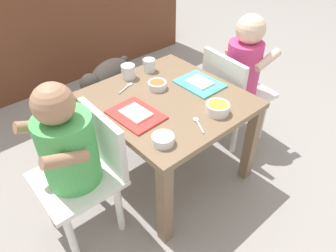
{
  "coord_description": "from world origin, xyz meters",
  "views": [
    {
      "loc": [
        -0.72,
        -0.81,
        1.12
      ],
      "look_at": [
        0.0,
        0.0,
        0.27
      ],
      "focal_mm": 33.59,
      "sensor_mm": 36.0,
      "label": 1
    }
  ],
  "objects_px": {
    "food_tray_left": "(136,114)",
    "spoon_by_left_tray": "(127,87)",
    "dining_table": "(168,111)",
    "spoon_by_right_tray": "(198,123)",
    "water_cup_right": "(149,66)",
    "seated_child_right": "(242,68)",
    "veggie_bowl_near": "(217,108)",
    "dog": "(109,78)",
    "veggie_bowl_far": "(157,85)",
    "food_tray_right": "(200,83)",
    "water_cup_left": "(128,72)",
    "cereal_bowl_right_side": "(163,139)",
    "seated_child_left": "(71,149)"
  },
  "relations": [
    {
      "from": "dog",
      "to": "water_cup_right",
      "type": "relative_size",
      "value": 7.34
    },
    {
      "from": "dining_table",
      "to": "water_cup_right",
      "type": "bearing_deg",
      "value": 69.12
    },
    {
      "from": "dog",
      "to": "veggie_bowl_far",
      "type": "bearing_deg",
      "value": -98.95
    },
    {
      "from": "dining_table",
      "to": "veggie_bowl_far",
      "type": "xyz_separation_m",
      "value": [
        0.01,
        0.09,
        0.09
      ]
    },
    {
      "from": "food_tray_left",
      "to": "water_cup_right",
      "type": "distance_m",
      "value": 0.36
    },
    {
      "from": "water_cup_left",
      "to": "veggie_bowl_far",
      "type": "height_order",
      "value": "water_cup_left"
    },
    {
      "from": "dog",
      "to": "food_tray_left",
      "type": "distance_m",
      "value": 0.74
    },
    {
      "from": "food_tray_right",
      "to": "veggie_bowl_far",
      "type": "xyz_separation_m",
      "value": [
        -0.16,
        0.1,
        0.01
      ]
    },
    {
      "from": "water_cup_left",
      "to": "cereal_bowl_right_side",
      "type": "xyz_separation_m",
      "value": [
        -0.18,
        -0.44,
        -0.01
      ]
    },
    {
      "from": "seated_child_left",
      "to": "water_cup_right",
      "type": "relative_size",
      "value": 11.66
    },
    {
      "from": "dog",
      "to": "spoon_by_left_tray",
      "type": "bearing_deg",
      "value": -111.23
    },
    {
      "from": "food_tray_left",
      "to": "veggie_bowl_far",
      "type": "distance_m",
      "value": 0.21
    },
    {
      "from": "food_tray_right",
      "to": "spoon_by_right_tray",
      "type": "xyz_separation_m",
      "value": [
        -0.21,
        -0.19,
        -0.0
      ]
    },
    {
      "from": "food_tray_right",
      "to": "spoon_by_left_tray",
      "type": "xyz_separation_m",
      "value": [
        -0.25,
        0.19,
        -0.0
      ]
    },
    {
      "from": "spoon_by_right_tray",
      "to": "food_tray_left",
      "type": "bearing_deg",
      "value": 126.04
    },
    {
      "from": "seated_child_left",
      "to": "food_tray_left",
      "type": "height_order",
      "value": "seated_child_left"
    },
    {
      "from": "veggie_bowl_far",
      "to": "spoon_by_left_tray",
      "type": "height_order",
      "value": "veggie_bowl_far"
    },
    {
      "from": "dog",
      "to": "water_cup_left",
      "type": "relative_size",
      "value": 6.78
    },
    {
      "from": "spoon_by_left_tray",
      "to": "seated_child_left",
      "type": "bearing_deg",
      "value": -152.32
    },
    {
      "from": "food_tray_left",
      "to": "cereal_bowl_right_side",
      "type": "height_order",
      "value": "cereal_bowl_right_side"
    },
    {
      "from": "dining_table",
      "to": "spoon_by_right_tray",
      "type": "distance_m",
      "value": 0.22
    },
    {
      "from": "dog",
      "to": "cereal_bowl_right_side",
      "type": "height_order",
      "value": "cereal_bowl_right_side"
    },
    {
      "from": "food_tray_right",
      "to": "cereal_bowl_right_side",
      "type": "bearing_deg",
      "value": -153.33
    },
    {
      "from": "food_tray_right",
      "to": "cereal_bowl_right_side",
      "type": "distance_m",
      "value": 0.42
    },
    {
      "from": "dining_table",
      "to": "veggie_bowl_far",
      "type": "bearing_deg",
      "value": 80.35
    },
    {
      "from": "seated_child_left",
      "to": "food_tray_right",
      "type": "bearing_deg",
      "value": 0.24
    },
    {
      "from": "seated_child_left",
      "to": "dog",
      "type": "distance_m",
      "value": 0.88
    },
    {
      "from": "dining_table",
      "to": "water_cup_right",
      "type": "distance_m",
      "value": 0.26
    },
    {
      "from": "dining_table",
      "to": "spoon_by_right_tray",
      "type": "height_order",
      "value": "spoon_by_right_tray"
    },
    {
      "from": "seated_child_right",
      "to": "veggie_bowl_far",
      "type": "distance_m",
      "value": 0.44
    },
    {
      "from": "dining_table",
      "to": "veggie_bowl_near",
      "type": "bearing_deg",
      "value": -70.91
    },
    {
      "from": "dining_table",
      "to": "dog",
      "type": "relative_size",
      "value": 1.41
    },
    {
      "from": "water_cup_right",
      "to": "spoon_by_left_tray",
      "type": "height_order",
      "value": "water_cup_right"
    },
    {
      "from": "water_cup_left",
      "to": "veggie_bowl_far",
      "type": "bearing_deg",
      "value": -76.69
    },
    {
      "from": "food_tray_left",
      "to": "spoon_by_left_tray",
      "type": "xyz_separation_m",
      "value": [
        0.1,
        0.19,
        -0.0
      ]
    },
    {
      "from": "veggie_bowl_near",
      "to": "seated_child_right",
      "type": "bearing_deg",
      "value": 24.83
    },
    {
      "from": "food_tray_right",
      "to": "spoon_by_right_tray",
      "type": "bearing_deg",
      "value": -137.2
    },
    {
      "from": "seated_child_left",
      "to": "water_cup_right",
      "type": "distance_m",
      "value": 0.59
    },
    {
      "from": "dining_table",
      "to": "cereal_bowl_right_side",
      "type": "distance_m",
      "value": 0.3
    },
    {
      "from": "food_tray_right",
      "to": "veggie_bowl_far",
      "type": "relative_size",
      "value": 2.44
    },
    {
      "from": "water_cup_right",
      "to": "cereal_bowl_right_side",
      "type": "relative_size",
      "value": 0.75
    },
    {
      "from": "dining_table",
      "to": "seated_child_right",
      "type": "height_order",
      "value": "seated_child_right"
    },
    {
      "from": "seated_child_right",
      "to": "spoon_by_left_tray",
      "type": "bearing_deg",
      "value": 158.25
    },
    {
      "from": "food_tray_right",
      "to": "cereal_bowl_right_side",
      "type": "height_order",
      "value": "cereal_bowl_right_side"
    },
    {
      "from": "dog",
      "to": "food_tray_left",
      "type": "xyz_separation_m",
      "value": [
        -0.27,
        -0.65,
        0.22
      ]
    },
    {
      "from": "dining_table",
      "to": "dog",
      "type": "distance_m",
      "value": 0.66
    },
    {
      "from": "seated_child_right",
      "to": "food_tray_left",
      "type": "relative_size",
      "value": 3.18
    },
    {
      "from": "food_tray_right",
      "to": "veggie_bowl_far",
      "type": "bearing_deg",
      "value": 148.34
    },
    {
      "from": "veggie_bowl_near",
      "to": "spoon_by_left_tray",
      "type": "bearing_deg",
      "value": 111.28
    },
    {
      "from": "veggie_bowl_far",
      "to": "cereal_bowl_right_side",
      "type": "height_order",
      "value": "cereal_bowl_right_side"
    }
  ]
}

